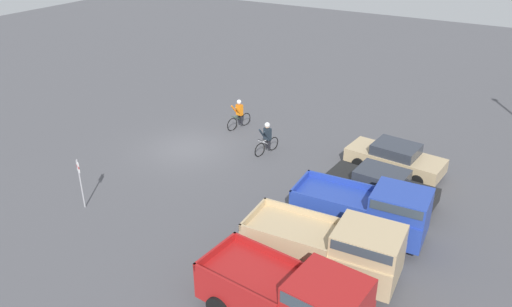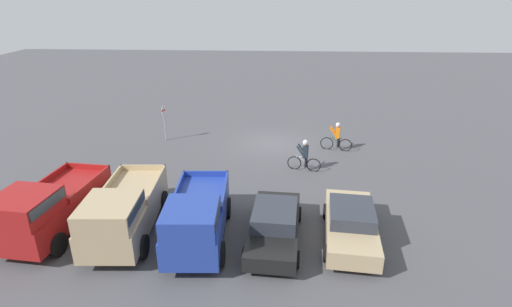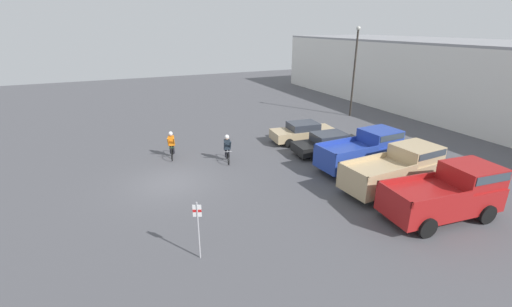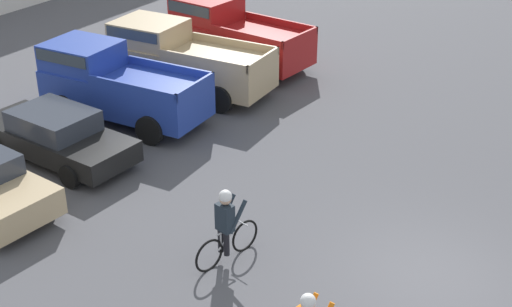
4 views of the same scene
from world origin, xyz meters
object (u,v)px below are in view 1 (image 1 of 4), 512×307
Objects in this scene: pickup_truck_0 at (369,210)px; cyclist_1 at (239,114)px; pickup_truck_2 at (293,298)px; sedan_1 at (381,185)px; cyclist_0 at (267,137)px; pickup_truck_1 at (332,247)px; sedan_0 at (395,158)px; fire_lane_sign at (80,179)px.

pickup_truck_0 reaches higher than cyclist_1.
cyclist_1 is at bearing -141.84° from pickup_truck_2.
cyclist_0 is (-1.45, -6.35, 0.18)m from sedan_1.
pickup_truck_0 is at bearing 57.22° from cyclist_1.
pickup_truck_2 is (2.86, -0.03, 0.04)m from pickup_truck_1.
pickup_truck_2 reaches higher than cyclist_1.
sedan_1 is 6.52m from cyclist_0.
cyclist_1 reaches higher than sedan_0.
pickup_truck_1 is 9.53m from cyclist_0.
fire_lane_sign is (10.35, -1.09, 0.50)m from cyclist_1.
sedan_0 is at bearing 85.84° from cyclist_1.
cyclist_1 is (-9.04, -9.38, -0.27)m from pickup_truck_1.
cyclist_0 is at bearing 55.52° from cyclist_1.
cyclist_1 is at bearing 174.00° from fire_lane_sign.
pickup_truck_1 is at bearing 46.06° from cyclist_1.
sedan_1 is at bearing -179.06° from pickup_truck_1.
sedan_0 is at bearing -173.65° from pickup_truck_0.
pickup_truck_1 is 1.03× the size of pickup_truck_2.
pickup_truck_2 is (11.24, 0.28, 0.46)m from sedan_0.
sedan_1 is at bearing 77.19° from cyclist_0.
pickup_truck_0 reaches higher than pickup_truck_1.
fire_lane_sign is (6.89, -10.37, 0.67)m from sedan_1.
cyclist_0 is 0.96× the size of cyclist_1.
sedan_0 is 0.98× the size of sedan_1.
cyclist_1 is (-0.66, -9.07, 0.15)m from sedan_0.
pickup_truck_2 is (8.44, 0.06, 0.48)m from sedan_1.
pickup_truck_1 is at bearing 179.46° from pickup_truck_2.
pickup_truck_2 is at bearing 38.16° from cyclist_1.
sedan_0 is 2.81m from sedan_1.
pickup_truck_1 reaches higher than sedan_0.
sedan_0 is 0.91× the size of pickup_truck_0.
sedan_0 is 0.86× the size of pickup_truck_1.
pickup_truck_0 is 2.82m from pickup_truck_1.
sedan_1 is at bearing 69.57° from cyclist_1.
fire_lane_sign reaches higher than cyclist_1.
pickup_truck_1 is 2.39× the size of fire_lane_sign.
sedan_1 is 5.60m from pickup_truck_1.
fire_lane_sign reaches higher than pickup_truck_0.
sedan_0 is 0.88× the size of pickup_truck_2.
cyclist_1 is at bearing -94.16° from sedan_0.
fire_lane_sign reaches higher than pickup_truck_1.
fire_lane_sign reaches higher than sedan_0.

